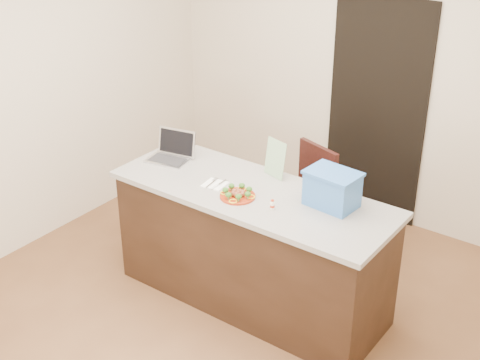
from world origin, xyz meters
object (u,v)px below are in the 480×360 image
Objects in this scene: laptop at (172,151)px; blue_box at (332,189)px; chair at (310,196)px; plate at (238,196)px; island at (252,246)px; napkin at (215,184)px; yogurt_bottle at (272,205)px.

blue_box is at bearing -8.31° from laptop.
laptop is at bearing -172.21° from blue_box.
laptop is 0.37× the size of chair.
island is at bearing 76.76° from plate.
island is at bearing 16.21° from napkin.
napkin is at bearing -159.95° from blue_box.
laptop is at bearing 164.14° from napkin.
chair is (-0.53, 0.65, -0.51)m from blue_box.
plate is 0.67× the size of blue_box.
blue_box is (0.54, 0.14, 0.58)m from island.
laptop is 1.35m from blue_box.
napkin is 0.85m from blue_box.
plate is at bearing -103.24° from island.
blue_box is (1.35, 0.07, 0.07)m from laptop.
chair is (-0.24, 0.93, -0.41)m from yogurt_bottle.
chair is at bearing 104.56° from yogurt_bottle.
napkin is (-0.24, 0.06, -0.01)m from plate.
napkin is 1.00m from chair.
napkin is at bearing -27.16° from laptop.
blue_box reaches higher than chair.
yogurt_bottle is at bearing -131.93° from blue_box.
chair is at bearing 30.20° from laptop.
yogurt_bottle is (0.52, -0.05, 0.02)m from napkin.
plate is at bearing -149.44° from blue_box.
chair is at bearing 87.36° from plate.
plate is 0.80m from laptop.
plate is 0.28m from yogurt_bottle.
yogurt_bottle is 0.18× the size of blue_box.
island is 5.89× the size of laptop.
chair is at bearing 72.06° from napkin.
island is 0.54m from napkin.
laptop is (-0.77, 0.21, 0.05)m from plate.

